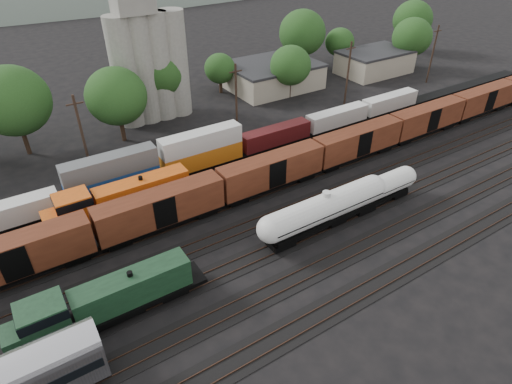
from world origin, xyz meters
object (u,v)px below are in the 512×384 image
green_locomotive (99,303)px  grain_silo (148,55)px  tank_car_a (325,208)px  orange_locomotive (117,200)px

green_locomotive → grain_silo: grain_silo is taller
tank_car_a → orange_locomotive: bearing=142.7°
grain_silo → tank_car_a: bearing=-83.6°
tank_car_a → grain_silo: grain_silo is taller
green_locomotive → orange_locomotive: bearing=67.1°
green_locomotive → tank_car_a: (26.00, 0.00, 0.16)m
tank_car_a → orange_locomotive: tank_car_a is taller
tank_car_a → green_locomotive: bearing=180.0°
tank_car_a → orange_locomotive: size_ratio=0.96×
green_locomotive → grain_silo: 47.05m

